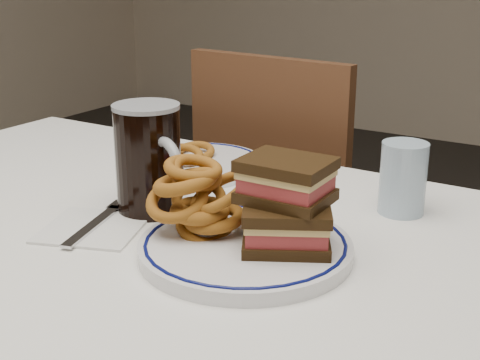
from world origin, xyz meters
The scene contains 11 objects.
dining_table centered at (0.00, 0.00, 0.64)m, with size 1.27×0.87×0.75m.
chair_far centered at (-0.11, 0.72, 0.50)m, with size 0.45×0.45×0.92m.
main_plate centered at (0.19, 0.00, 0.76)m, with size 0.28×0.28×0.02m.
reuben_sandwich centered at (0.24, 0.02, 0.83)m, with size 0.14×0.13×0.12m.
onion_rings_main centered at (0.12, 0.00, 0.82)m, with size 0.14×0.13×0.12m.
ketchup_ramekin centered at (0.18, 0.10, 0.79)m, with size 0.05×0.05×0.03m.
beer_mug centered at (-0.01, 0.06, 0.84)m, with size 0.15×0.10×0.17m.
water_glass centered at (0.32, 0.26, 0.81)m, with size 0.07×0.07×0.11m, color #A0B8CE.
far_plate centered at (-0.08, 0.28, 0.76)m, with size 0.24×0.24×0.02m.
onion_rings_far centered at (-0.10, 0.28, 0.78)m, with size 0.09×0.12×0.04m.
napkin_fork centered at (-0.04, -0.04, 0.75)m, with size 0.18×0.19×0.01m.
Camera 1 is at (0.61, -0.69, 1.13)m, focal length 50.00 mm.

